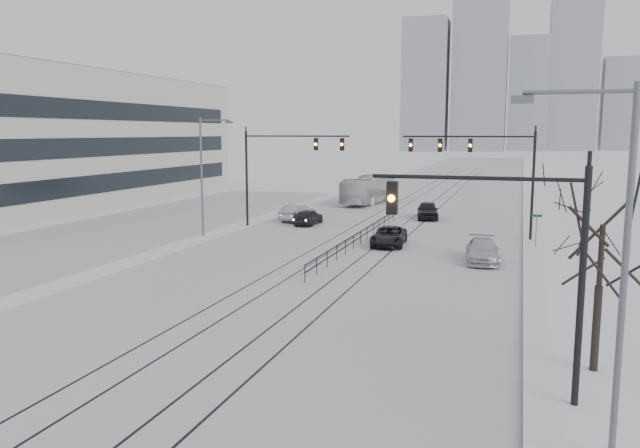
{
  "coord_description": "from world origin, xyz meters",
  "views": [
    {
      "loc": [
        10.65,
        -12.37,
        7.9
      ],
      "look_at": [
        0.85,
        18.0,
        3.2
      ],
      "focal_mm": 35.0,
      "sensor_mm": 36.0,
      "label": 1
    }
  ],
  "objects_px": {
    "traffic_mast_near": "(523,251)",
    "sedan_nb_front": "(389,236)",
    "bare_tree": "(602,240)",
    "box_truck": "(369,190)",
    "sedan_nb_far": "(428,210)",
    "sedan_sb_outer": "(298,213)",
    "sedan_sb_inner": "(308,217)",
    "sedan_nb_right": "(482,251)"
  },
  "relations": [
    {
      "from": "traffic_mast_near",
      "to": "sedan_nb_front",
      "type": "distance_m",
      "value": 26.05
    },
    {
      "from": "traffic_mast_near",
      "to": "sedan_nb_front",
      "type": "bearing_deg",
      "value": 109.95
    },
    {
      "from": "bare_tree",
      "to": "box_truck",
      "type": "height_order",
      "value": "bare_tree"
    },
    {
      "from": "traffic_mast_near",
      "to": "sedan_nb_far",
      "type": "distance_m",
      "value": 39.81
    },
    {
      "from": "sedan_sb_outer",
      "to": "sedan_nb_far",
      "type": "height_order",
      "value": "sedan_nb_far"
    },
    {
      "from": "sedan_sb_inner",
      "to": "sedan_nb_right",
      "type": "height_order",
      "value": "sedan_nb_right"
    },
    {
      "from": "sedan_nb_front",
      "to": "traffic_mast_near",
      "type": "bearing_deg",
      "value": -74.23
    },
    {
      "from": "sedan_nb_far",
      "to": "sedan_sb_inner",
      "type": "bearing_deg",
      "value": -153.03
    },
    {
      "from": "sedan_sb_outer",
      "to": "sedan_nb_far",
      "type": "xyz_separation_m",
      "value": [
        10.97,
        4.87,
        0.05
      ]
    },
    {
      "from": "sedan_sb_outer",
      "to": "sedan_nb_far",
      "type": "relative_size",
      "value": 0.97
    },
    {
      "from": "sedan_sb_inner",
      "to": "sedan_nb_far",
      "type": "bearing_deg",
      "value": -142.31
    },
    {
      "from": "sedan_nb_right",
      "to": "sedan_sb_inner",
      "type": "bearing_deg",
      "value": 137.44
    },
    {
      "from": "traffic_mast_near",
      "to": "sedan_sb_inner",
      "type": "relative_size",
      "value": 1.74
    },
    {
      "from": "bare_tree",
      "to": "sedan_sb_inner",
      "type": "height_order",
      "value": "bare_tree"
    },
    {
      "from": "bare_tree",
      "to": "sedan_nb_far",
      "type": "distance_m",
      "value": 37.49
    },
    {
      "from": "sedan_sb_inner",
      "to": "sedan_nb_front",
      "type": "bearing_deg",
      "value": 139.42
    },
    {
      "from": "sedan_nb_front",
      "to": "sedan_nb_right",
      "type": "bearing_deg",
      "value": -33.98
    },
    {
      "from": "sedan_nb_front",
      "to": "box_truck",
      "type": "height_order",
      "value": "box_truck"
    },
    {
      "from": "box_truck",
      "to": "sedan_sb_outer",
      "type": "bearing_deg",
      "value": 87.05
    },
    {
      "from": "sedan_sb_outer",
      "to": "box_truck",
      "type": "bearing_deg",
      "value": -92.38
    },
    {
      "from": "sedan_nb_front",
      "to": "box_truck",
      "type": "bearing_deg",
      "value": 102.28
    },
    {
      "from": "sedan_sb_inner",
      "to": "sedan_nb_right",
      "type": "bearing_deg",
      "value": 144.13
    },
    {
      "from": "box_truck",
      "to": "bare_tree",
      "type": "bearing_deg",
      "value": 119.56
    },
    {
      "from": "sedan_nb_right",
      "to": "traffic_mast_near",
      "type": "bearing_deg",
      "value": -89.49
    },
    {
      "from": "traffic_mast_near",
      "to": "sedan_nb_right",
      "type": "distance_m",
      "value": 20.9
    },
    {
      "from": "traffic_mast_near",
      "to": "sedan_nb_right",
      "type": "xyz_separation_m",
      "value": [
        -2.18,
        20.43,
        -3.87
      ]
    },
    {
      "from": "sedan_nb_front",
      "to": "sedan_nb_far",
      "type": "bearing_deg",
      "value": 83.38
    },
    {
      "from": "sedan_sb_outer",
      "to": "sedan_nb_front",
      "type": "xyz_separation_m",
      "value": [
        10.35,
        -9.7,
        -0.07
      ]
    },
    {
      "from": "bare_tree",
      "to": "sedan_nb_right",
      "type": "xyz_separation_m",
      "value": [
        -4.59,
        17.42,
        -3.8
      ]
    },
    {
      "from": "traffic_mast_near",
      "to": "sedan_sb_outer",
      "type": "relative_size",
      "value": 1.57
    },
    {
      "from": "sedan_nb_right",
      "to": "box_truck",
      "type": "xyz_separation_m",
      "value": [
        -14.05,
        28.97,
        0.85
      ]
    },
    {
      "from": "sedan_sb_inner",
      "to": "traffic_mast_near",
      "type": "bearing_deg",
      "value": 119.75
    },
    {
      "from": "traffic_mast_near",
      "to": "sedan_nb_right",
      "type": "height_order",
      "value": "traffic_mast_near"
    },
    {
      "from": "traffic_mast_near",
      "to": "sedan_sb_outer",
      "type": "height_order",
      "value": "traffic_mast_near"
    },
    {
      "from": "sedan_sb_outer",
      "to": "sedan_nb_right",
      "type": "distance_m",
      "value": 21.66
    },
    {
      "from": "sedan_nb_front",
      "to": "sedan_nb_right",
      "type": "distance_m",
      "value": 7.61
    },
    {
      "from": "sedan_sb_outer",
      "to": "sedan_nb_right",
      "type": "relative_size",
      "value": 0.94
    },
    {
      "from": "sedan_nb_front",
      "to": "box_truck",
      "type": "distance_m",
      "value": 26.28
    },
    {
      "from": "traffic_mast_near",
      "to": "bare_tree",
      "type": "xyz_separation_m",
      "value": [
        2.41,
        3.0,
        -0.07
      ]
    },
    {
      "from": "sedan_sb_inner",
      "to": "sedan_nb_far",
      "type": "distance_m",
      "value": 11.54
    },
    {
      "from": "sedan_sb_outer",
      "to": "sedan_sb_inner",
      "type": "bearing_deg",
      "value": 138.67
    },
    {
      "from": "sedan_nb_far",
      "to": "box_truck",
      "type": "relative_size",
      "value": 0.42
    }
  ]
}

